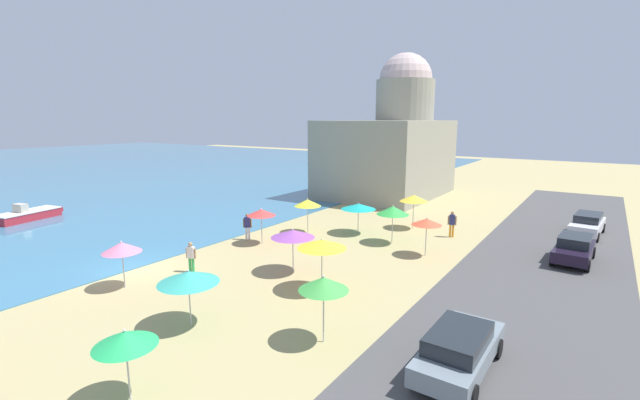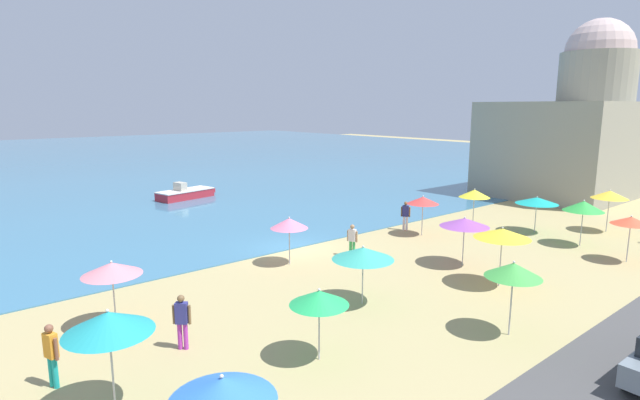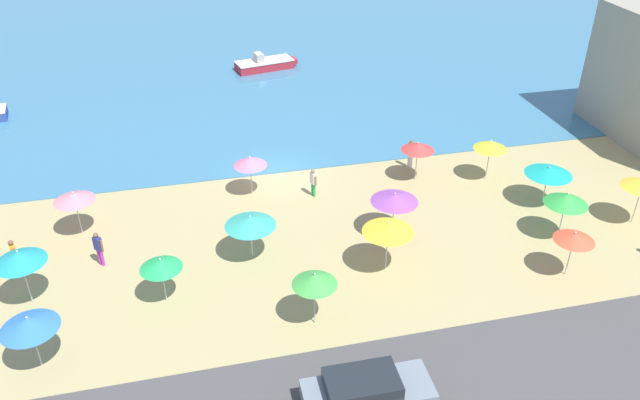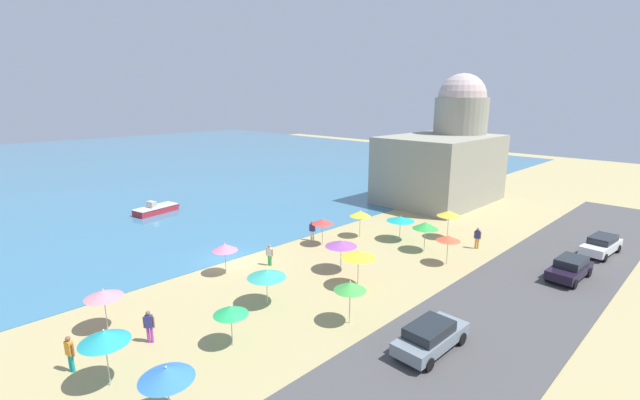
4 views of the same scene
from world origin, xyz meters
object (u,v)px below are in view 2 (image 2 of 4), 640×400
(beach_umbrella_5, at_px, (289,223))
(skiff_offshore, at_px, (186,193))
(beach_umbrella_6, at_px, (610,195))
(beach_umbrella_11, at_px, (363,253))
(bather_1, at_px, (406,214))
(harbor_fortress, at_px, (579,131))
(beach_umbrella_2, at_px, (108,322))
(beach_umbrella_15, at_px, (465,222))
(beach_umbrella_4, at_px, (502,233))
(beach_umbrella_7, at_px, (537,201))
(beach_umbrella_9, at_px, (631,221))
(beach_umbrella_14, at_px, (112,269))
(bather_4, at_px, (182,319))
(beach_umbrella_1, at_px, (474,194))
(beach_umbrella_13, at_px, (584,206))
(bather_2, at_px, (51,352))
(bather_0, at_px, (352,238))
(beach_umbrella_3, at_px, (222,389))
(beach_umbrella_10, at_px, (513,270))
(beach_umbrella_12, at_px, (319,298))
(beach_umbrella_0, at_px, (423,200))

(beach_umbrella_5, bearing_deg, skiff_offshore, 79.00)
(beach_umbrella_6, distance_m, skiff_offshore, 29.79)
(beach_umbrella_11, height_order, bather_1, beach_umbrella_11)
(bather_1, relative_size, harbor_fortress, 0.12)
(beach_umbrella_2, distance_m, beach_umbrella_5, 12.11)
(beach_umbrella_15, distance_m, bather_1, 7.03)
(beach_umbrella_4, bearing_deg, beach_umbrella_7, 19.56)
(beach_umbrella_9, distance_m, bather_1, 11.44)
(beach_umbrella_14, relative_size, bather_4, 1.36)
(beach_umbrella_4, relative_size, beach_umbrella_14, 1.06)
(beach_umbrella_1, bearing_deg, harbor_fortress, 6.20)
(beach_umbrella_13, distance_m, bather_2, 24.98)
(beach_umbrella_1, xyz_separation_m, bather_0, (-9.76, 0.45, -1.22))
(beach_umbrella_4, bearing_deg, bather_0, 103.98)
(beach_umbrella_1, distance_m, beach_umbrella_11, 14.33)
(beach_umbrella_13, relative_size, bather_1, 1.43)
(beach_umbrella_2, xyz_separation_m, harbor_fortress, (41.57, 7.26, 2.92))
(beach_umbrella_5, bearing_deg, beach_umbrella_3, -131.67)
(bather_1, bearing_deg, beach_umbrella_1, -31.45)
(beach_umbrella_1, relative_size, beach_umbrella_5, 1.06)
(beach_umbrella_3, xyz_separation_m, beach_umbrella_15, (15.35, 5.10, -0.00))
(beach_umbrella_4, distance_m, beach_umbrella_10, 4.65)
(beach_umbrella_12, bearing_deg, harbor_fortress, 13.11)
(beach_umbrella_4, distance_m, bather_1, 9.86)
(bather_1, height_order, bather_2, bather_2)
(beach_umbrella_9, bearing_deg, skiff_offshore, 106.95)
(beach_umbrella_5, height_order, beach_umbrella_7, beach_umbrella_5)
(bather_2, bearing_deg, beach_umbrella_15, -3.05)
(beach_umbrella_9, bearing_deg, beach_umbrella_7, 69.21)
(skiff_offshore, bearing_deg, beach_umbrella_9, -73.05)
(beach_umbrella_11, bearing_deg, beach_umbrella_13, -6.91)
(beach_umbrella_3, xyz_separation_m, beach_umbrella_11, (8.51, 4.82, -0.10))
(beach_umbrella_6, height_order, beach_umbrella_15, beach_umbrella_6)
(beach_umbrella_11, distance_m, beach_umbrella_13, 14.66)
(beach_umbrella_0, bearing_deg, beach_umbrella_10, -128.79)
(beach_umbrella_5, height_order, beach_umbrella_14, beach_umbrella_14)
(beach_umbrella_10, distance_m, beach_umbrella_12, 6.37)
(beach_umbrella_0, bearing_deg, bather_2, -169.11)
(beach_umbrella_4, distance_m, beach_umbrella_15, 2.84)
(beach_umbrella_3, xyz_separation_m, harbor_fortress, (40.71, 11.05, 3.20))
(beach_umbrella_0, bearing_deg, beach_umbrella_1, -12.09)
(beach_umbrella_9, distance_m, harbor_fortress, 21.95)
(beach_umbrella_7, distance_m, bather_1, 7.61)
(beach_umbrella_0, bearing_deg, beach_umbrella_6, -35.80)
(beach_umbrella_7, distance_m, bather_0, 12.06)
(bather_4, bearing_deg, beach_umbrella_4, -14.78)
(beach_umbrella_5, xyz_separation_m, beach_umbrella_13, (13.79, -7.36, 0.17))
(beach_umbrella_14, bearing_deg, beach_umbrella_15, -13.44)
(bather_4, distance_m, harbor_fortress, 39.49)
(beach_umbrella_2, bearing_deg, beach_umbrella_12, -11.97)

